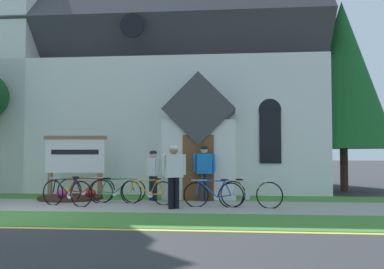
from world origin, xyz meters
TOP-DOWN VIEW (x-y plane):
  - ground at (0.00, 4.00)m, footprint 140.00×140.00m
  - sidewalk_slab at (1.88, 2.13)m, footprint 32.00×2.69m
  - grass_verge at (1.88, -0.28)m, footprint 32.00×2.13m
  - church_lawn at (1.88, 4.37)m, footprint 24.00×1.80m
  - curb_paint_stripe at (1.88, -1.50)m, footprint 28.00×0.16m
  - church_building at (1.36, 9.10)m, footprint 14.81×10.07m
  - church_sign at (0.27, 3.96)m, footprint 2.13×0.28m
  - flower_bed at (0.28, 3.61)m, footprint 2.08×2.08m
  - bicycle_orange at (2.04, 2.82)m, footprint 1.65×0.57m
  - bicycle_silver at (5.02, 2.03)m, footprint 1.70×0.14m
  - bicycle_blue at (6.05, 2.10)m, footprint 1.72×0.59m
  - bicycle_green at (0.83, 1.91)m, footprint 1.69×0.58m
  - bicycle_black at (3.03, 2.52)m, footprint 1.73×0.49m
  - bicycle_red at (1.03, 2.91)m, footprint 1.77×0.25m
  - cyclist_in_yellow_jersey at (3.96, 1.58)m, footprint 0.63×0.42m
  - cyclist_in_white_jersey at (3.05, 3.39)m, footprint 0.46×0.59m
  - cyclist_in_blue_jersey at (4.67, 3.42)m, footprint 0.68×0.31m
  - cyclist_in_orange_jersey at (3.83, 2.32)m, footprint 0.57×0.48m
  - roadside_conifer at (9.97, 7.35)m, footprint 3.86×3.86m

SIDE VIEW (x-z plane):
  - ground at x=0.00m, z-range 0.00..0.00m
  - curb_paint_stripe at x=1.88m, z-range 0.00..0.01m
  - grass_verge at x=1.88m, z-range 0.00..0.01m
  - church_lawn at x=1.88m, z-range 0.00..0.01m
  - sidewalk_slab at x=1.88m, z-range 0.00..0.01m
  - flower_bed at x=0.28m, z-range -0.09..0.25m
  - bicycle_black at x=3.03m, z-range -0.03..0.77m
  - bicycle_silver at x=5.02m, z-range -0.03..0.78m
  - bicycle_orange at x=2.04m, z-range -0.02..0.77m
  - bicycle_blue at x=6.05m, z-range -0.02..0.79m
  - bicycle_red at x=1.03m, z-range -0.02..0.79m
  - bicycle_green at x=0.83m, z-range -0.03..0.81m
  - cyclist_in_white_jersey at x=3.05m, z-range 0.13..1.72m
  - cyclist_in_orange_jersey at x=3.83m, z-range 0.16..1.88m
  - cyclist_in_yellow_jersey at x=3.96m, z-range 0.16..1.89m
  - cyclist_in_blue_jersey at x=4.67m, z-range 0.16..1.91m
  - church_sign at x=0.27m, z-range 0.35..2.44m
  - roadside_conifer at x=9.97m, z-range 0.84..8.46m
  - church_building at x=1.36m, z-range -1.94..11.29m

